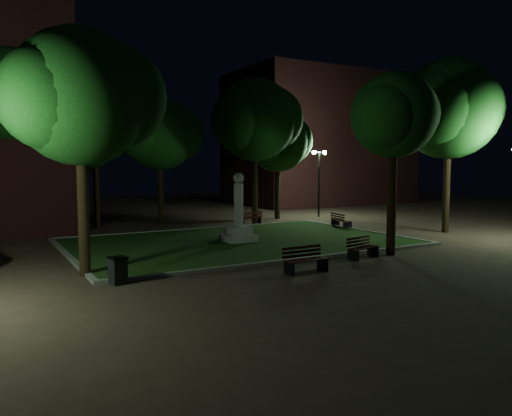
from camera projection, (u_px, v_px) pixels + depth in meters
The scene contains 20 objects.
ground at pixel (260, 249), 21.70m from camera, with size 80.00×80.00×0.00m, color #413125.
lawn at pixel (239, 242), 23.43m from camera, with size 15.00×10.00×0.08m, color #1F4113.
lawn_kerb at pixel (239, 241), 23.43m from camera, with size 15.40×10.40×0.12m.
monument at pixel (239, 222), 23.35m from camera, with size 1.40×1.40×3.20m.
building_far at pixel (319, 140), 47.35m from camera, with size 16.00×10.00×12.00m, color #4B1D1F.
tree_west at pixel (83, 97), 15.98m from camera, with size 5.42×4.43×8.04m.
tree_north_wl at pixel (96, 120), 28.44m from camera, with size 4.79×3.91×8.14m.
tree_north_er at pixel (257, 120), 30.13m from camera, with size 6.15×5.02×8.87m.
tree_ne at pixel (279, 142), 33.27m from camera, with size 5.00×4.08×7.23m.
tree_east at pixel (451, 109), 26.46m from camera, with size 6.56×5.35×9.30m.
tree_se at pixel (395, 116), 19.79m from camera, with size 4.18×3.42×7.32m.
tree_nw at pixel (13, 96), 24.24m from camera, with size 5.66×4.62×9.32m.
tree_far_north at pixel (161, 134), 31.10m from camera, with size 5.57×4.55×7.83m.
tree_extra at pixel (81, 127), 28.77m from camera, with size 6.29×5.13×8.36m.
lamppost_ne at pixel (319, 171), 34.62m from camera, with size 1.18×0.28×4.62m.
bench_near_left at pixel (305, 260), 16.94m from camera, with size 1.62×0.60×0.88m.
bench_near_right at pixel (362, 248), 19.57m from camera, with size 1.58×0.85×0.82m.
bench_right_side at pixel (340, 221), 28.73m from camera, with size 0.80×1.64×0.86m.
bench_far_side at pixel (251, 219), 30.29m from camera, with size 1.54×0.73×0.81m.
trash_bin at pixel (118, 270), 15.28m from camera, with size 0.59×0.59×0.85m.
Camera 1 is at (-10.75, -18.58, 3.68)m, focal length 35.00 mm.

